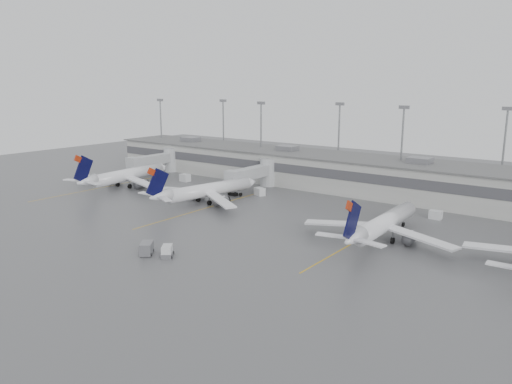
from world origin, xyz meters
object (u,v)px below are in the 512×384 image
Objects in this scene: jet_mid_left at (205,190)px; baggage_tug at (167,252)px; jet_mid_right at (383,224)px; jet_far_left at (125,175)px.

baggage_tug is (18.40, -28.72, -2.25)m from jet_mid_left.
jet_mid_left is 0.99× the size of jet_mid_right.
jet_far_left reaches higher than jet_mid_left.
baggage_tug is (-22.83, -26.68, -2.27)m from jet_mid_right.
jet_far_left reaches higher than baggage_tug.
jet_far_left is 9.76× the size of baggage_tug.
jet_mid_right is 35.19m from baggage_tug.
jet_far_left is 1.06× the size of jet_mid_left.
jet_far_left is 1.04× the size of jet_mid_right.
jet_mid_left is at bearing -6.23° from jet_far_left.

